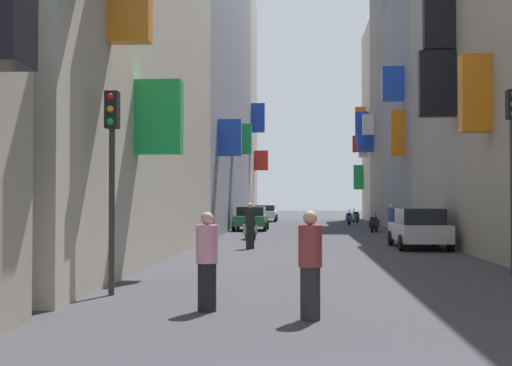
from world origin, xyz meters
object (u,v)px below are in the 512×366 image
object	(u,v)px
scooter_green	(355,217)
scooter_silver	(250,230)
parked_car_green	(251,218)
parked_car_silver	(419,228)
parked_car_white	(265,213)
pedestrian_crossing	(250,226)
scooter_blue	(349,218)
pedestrian_near_left	(310,265)
pedestrian_mid_street	(207,262)
pedestrian_near_right	(391,220)
scooter_black	(374,224)
traffic_light_far_corner	(112,155)
traffic_light_near_corner	(512,150)

from	to	relation	value
scooter_green	scooter_silver	bearing A→B (deg)	-106.69
parked_car_green	parked_car_silver	bearing A→B (deg)	-61.46
parked_car_white	pedestrian_crossing	xyz separation A→B (m)	(1.07, -30.33, 0.16)
parked_car_silver	scooter_blue	distance (m)	22.92
pedestrian_near_left	pedestrian_mid_street	xyz separation A→B (m)	(-1.76, 0.69, -0.02)
scooter_blue	pedestrian_near_left	distance (m)	38.50
scooter_blue	pedestrian_near_left	size ratio (longest dim) A/B	1.07
parked_car_silver	pedestrian_near_right	distance (m)	8.67
pedestrian_crossing	pedestrian_near_right	world-z (taller)	pedestrian_crossing
scooter_blue	scooter_silver	world-z (taller)	same
pedestrian_near_right	pedestrian_mid_street	xyz separation A→B (m)	(-6.28, -23.44, 0.05)
scooter_blue	pedestrian_crossing	distance (m)	24.27
parked_car_green	scooter_green	world-z (taller)	parked_car_green
parked_car_white	scooter_green	world-z (taller)	parked_car_white
scooter_silver	scooter_blue	bearing A→B (deg)	71.84
scooter_black	traffic_light_far_corner	bearing A→B (deg)	-107.43
parked_car_white	pedestrian_near_right	world-z (taller)	pedestrian_near_right
pedestrian_mid_street	traffic_light_near_corner	world-z (taller)	traffic_light_near_corner
parked_car_silver	traffic_light_far_corner	xyz separation A→B (m)	(-8.36, -13.03, 2.00)
pedestrian_crossing	pedestrian_mid_street	bearing A→B (deg)	-88.59
parked_car_silver	pedestrian_mid_street	xyz separation A→B (m)	(-6.17, -14.77, 0.05)
pedestrian_crossing	parked_car_white	bearing A→B (deg)	92.02
pedestrian_near_right	parked_car_white	bearing A→B (deg)	110.19
scooter_green	pedestrian_crossing	distance (m)	28.74
pedestrian_near_right	traffic_light_near_corner	size ratio (longest dim) A/B	0.34
parked_car_silver	pedestrian_near_right	size ratio (longest dim) A/B	2.75
scooter_green	pedestrian_mid_street	distance (m)	42.48
parked_car_white	pedestrian_mid_street	distance (m)	44.37
pedestrian_near_left	pedestrian_near_right	distance (m)	24.55
pedestrian_near_left	pedestrian_near_right	world-z (taller)	pedestrian_near_left
scooter_blue	pedestrian_near_left	xyz separation A→B (m)	(-3.36, -38.35, 0.41)
scooter_silver	traffic_light_near_corner	bearing A→B (deg)	-60.93
scooter_blue	pedestrian_mid_street	distance (m)	38.01
pedestrian_mid_street	pedestrian_near_left	bearing A→B (deg)	-21.49
parked_car_silver	scooter_silver	bearing A→B (deg)	144.77
parked_car_green	pedestrian_near_left	distance (m)	29.60
parked_car_silver	parked_car_white	size ratio (longest dim) A/B	1.02
traffic_light_near_corner	traffic_light_far_corner	size ratio (longest dim) A/B	1.14
traffic_light_near_corner	parked_car_white	bearing A→B (deg)	102.23
pedestrian_crossing	pedestrian_near_right	distance (m)	11.52
pedestrian_crossing	scooter_black	bearing A→B (deg)	64.96
parked_car_white	pedestrian_crossing	bearing A→B (deg)	-87.98
scooter_green	pedestrian_near_left	size ratio (longest dim) A/B	1.02
scooter_green	parked_car_green	bearing A→B (deg)	-118.89
scooter_blue	parked_car_green	bearing A→B (deg)	-126.24
parked_car_green	pedestrian_mid_street	world-z (taller)	pedestrian_mid_street
parked_car_white	pedestrian_mid_street	xyz separation A→B (m)	(1.41, -44.35, 0.13)
parked_car_silver	pedestrian_crossing	world-z (taller)	pedestrian_crossing
scooter_silver	pedestrian_near_left	xyz separation A→B (m)	(2.54, -20.38, 0.41)
traffic_light_far_corner	pedestrian_crossing	bearing A→B (deg)	81.48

